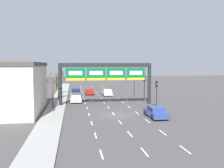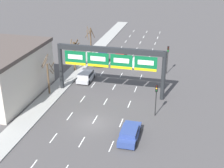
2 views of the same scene
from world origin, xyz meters
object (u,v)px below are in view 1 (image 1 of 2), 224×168
at_px(traffic_light_near_gantry, 157,89).
at_px(tree_bare_second, 61,80).
at_px(car_red, 89,91).
at_px(tree_bare_third, 59,84).
at_px(sign_gantry, 106,73).
at_px(car_blue, 156,112).
at_px(suv_navy, 76,92).
at_px(tree_bare_closest, 53,89).
at_px(car_white, 107,92).
at_px(traffic_light_mid_block, 134,80).
at_px(traffic_light_far_end, 144,83).
at_px(suv_silver, 76,97).

relative_size(traffic_light_near_gantry, tree_bare_second, 0.76).
relative_size(car_red, tree_bare_third, 0.74).
xyz_separation_m(sign_gantry, tree_bare_third, (-8.09, 7.55, -2.19)).
height_order(sign_gantry, car_blue, sign_gantry).
distance_m(suv_navy, car_blue, 24.69).
relative_size(car_blue, tree_bare_second, 0.84).
bearing_deg(tree_bare_closest, car_red, 69.04).
bearing_deg(car_white, suv_navy, -176.05).
distance_m(traffic_light_mid_block, traffic_light_far_end, 7.47).
bearing_deg(tree_bare_closest, car_white, 55.03).
relative_size(car_white, tree_bare_closest, 0.71).
bearing_deg(tree_bare_second, suv_silver, -75.96).
xyz_separation_m(suv_navy, tree_bare_second, (-3.26, 4.48, 2.26)).
bearing_deg(car_white, tree_bare_third, -154.01).
height_order(suv_navy, tree_bare_third, tree_bare_third).
relative_size(suv_silver, tree_bare_second, 0.76).
distance_m(suv_silver, car_blue, 17.58).
relative_size(suv_navy, suv_silver, 1.02).
bearing_deg(traffic_light_far_end, sign_gantry, -161.63).
xyz_separation_m(sign_gantry, tree_bare_second, (-8.06, 16.41, -2.02)).
height_order(traffic_light_far_end, tree_bare_second, tree_bare_second).
bearing_deg(tree_bare_closest, traffic_light_near_gantry, -9.74).
xyz_separation_m(car_white, tree_bare_second, (-9.91, 4.02, 2.48)).
relative_size(suv_navy, tree_bare_second, 0.77).
relative_size(sign_gantry, traffic_light_far_end, 3.31).
bearing_deg(car_red, suv_silver, -105.64).
bearing_deg(traffic_light_mid_block, tree_bare_closest, -142.22).
height_order(sign_gantry, traffic_light_mid_block, sign_gantry).
relative_size(suv_navy, traffic_light_far_end, 0.92).
height_order(tree_bare_closest, tree_bare_third, tree_bare_closest).
height_order(suv_navy, suv_silver, suv_navy).
distance_m(car_blue, tree_bare_second, 30.22).
bearing_deg(car_blue, suv_silver, 123.94).
xyz_separation_m(sign_gantry, traffic_light_far_end, (7.22, 2.40, -1.90)).
relative_size(suv_navy, tree_bare_third, 0.79).
bearing_deg(traffic_light_near_gantry, car_red, 114.05).
distance_m(car_white, tree_bare_third, 11.29).
distance_m(car_red, traffic_light_far_end, 15.65).
relative_size(car_red, traffic_light_far_end, 0.87).
bearing_deg(traffic_light_far_end, traffic_light_mid_block, 90.05).
bearing_deg(traffic_light_mid_block, traffic_light_far_end, -89.95).
height_order(car_white, car_blue, car_blue).
xyz_separation_m(traffic_light_near_gantry, tree_bare_second, (-15.08, 21.25, 0.17)).
xyz_separation_m(car_blue, tree_bare_second, (-12.96, 27.18, 2.44)).
bearing_deg(tree_bare_third, car_blue, -54.65).
bearing_deg(sign_gantry, tree_bare_closest, -165.28).
height_order(car_red, tree_bare_third, tree_bare_third).
xyz_separation_m(car_red, traffic_light_mid_block, (9.01, -5.05, 2.69)).
xyz_separation_m(traffic_light_near_gantry, tree_bare_third, (-15.10, 12.38, 0.00)).
height_order(tree_bare_second, tree_bare_third, tree_bare_second).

